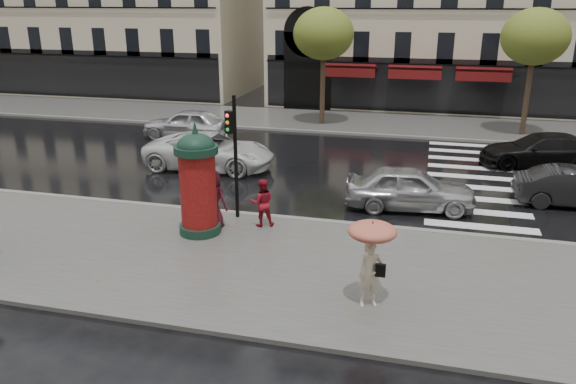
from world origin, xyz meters
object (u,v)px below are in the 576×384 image
(man_burgundy, at_px, (213,199))
(car_far_silver, at_px, (187,124))
(car_white, at_px, (210,151))
(car_black, at_px, (541,151))
(woman_umbrella, at_px, (371,250))
(car_darkgrey, at_px, (576,188))
(morris_column, at_px, (198,180))
(car_silver, at_px, (410,188))
(woman_red, at_px, (262,203))
(traffic_light, at_px, (234,146))

(man_burgundy, bearing_deg, car_far_silver, -47.79)
(car_white, relative_size, car_black, 1.09)
(woman_umbrella, xyz_separation_m, car_white, (-8.07, 10.13, -0.77))
(man_burgundy, xyz_separation_m, car_darkgrey, (11.62, 5.30, -0.37))
(morris_column, height_order, car_black, morris_column)
(car_white, relative_size, car_far_silver, 1.21)
(car_silver, relative_size, car_far_silver, 0.97)
(woman_red, distance_m, car_silver, 5.41)
(traffic_light, distance_m, car_far_silver, 12.41)
(car_far_silver, bearing_deg, woman_red, 33.69)
(car_silver, xyz_separation_m, car_darkgrey, (5.70, 1.74, -0.08))
(woman_umbrella, distance_m, car_white, 12.97)
(traffic_light, distance_m, car_black, 14.43)
(woman_red, height_order, traffic_light, traffic_light)
(woman_umbrella, bearing_deg, traffic_light, 137.11)
(woman_umbrella, relative_size, morris_column, 0.61)
(car_darkgrey, relative_size, car_black, 0.81)
(woman_umbrella, xyz_separation_m, car_far_silver, (-11.33, 15.08, -0.76))
(woman_umbrella, relative_size, car_darkgrey, 0.52)
(woman_red, relative_size, car_far_silver, 0.34)
(car_far_silver, bearing_deg, traffic_light, 30.78)
(car_silver, bearing_deg, car_darkgrey, -79.16)
(car_far_silver, bearing_deg, car_white, 32.83)
(traffic_light, bearing_deg, car_far_silver, 121.35)
(morris_column, xyz_separation_m, traffic_light, (0.65, 1.48, 0.75))
(morris_column, bearing_deg, man_burgundy, 62.78)
(woman_red, bearing_deg, car_darkgrey, -177.89)
(car_darkgrey, distance_m, car_white, 14.41)
(morris_column, distance_m, car_silver, 7.47)
(car_darkgrey, distance_m, car_black, 5.02)
(car_silver, distance_m, car_darkgrey, 5.96)
(woman_red, relative_size, car_black, 0.31)
(woman_red, xyz_separation_m, car_black, (9.78, 9.79, -0.16))
(man_burgundy, relative_size, car_black, 0.37)
(woman_umbrella, height_order, car_silver, woman_umbrella)
(morris_column, relative_size, car_darkgrey, 0.86)
(traffic_light, bearing_deg, woman_umbrella, -42.89)
(woman_red, distance_m, man_burgundy, 1.54)
(car_black, bearing_deg, morris_column, -54.47)
(traffic_light, xyz_separation_m, car_white, (-3.12, 5.54, -1.80))
(woman_red, bearing_deg, man_burgundy, -3.75)
(woman_umbrella, bearing_deg, car_black, 67.06)
(car_darkgrey, bearing_deg, car_silver, 104.82)
(woman_umbrella, bearing_deg, car_white, 128.54)
(man_burgundy, height_order, car_black, man_burgundy)
(traffic_light, height_order, car_black, traffic_light)
(morris_column, relative_size, car_far_silver, 0.77)
(car_black, distance_m, car_far_silver, 17.27)
(traffic_light, xyz_separation_m, car_far_silver, (-6.39, 10.49, -1.79))
(man_burgundy, distance_m, morris_column, 0.96)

